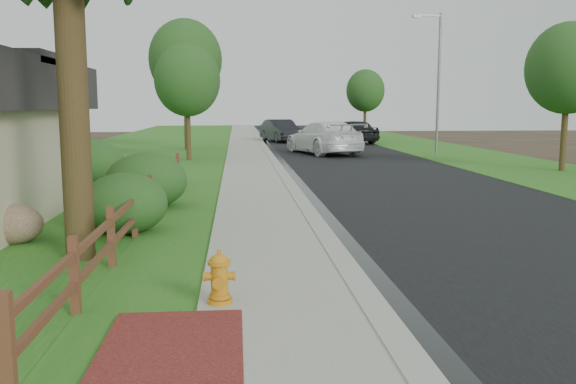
{
  "coord_description": "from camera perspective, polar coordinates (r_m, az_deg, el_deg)",
  "views": [
    {
      "loc": [
        -1.44,
        -7.62,
        2.79
      ],
      "look_at": [
        -0.49,
        3.67,
        1.19
      ],
      "focal_mm": 38.0,
      "sensor_mm": 36.0,
      "label": 1
    }
  ],
  "objects": [
    {
      "name": "tree_far_right",
      "position": [
        50.31,
        7.25,
        9.38
      ],
      "size": [
        3.1,
        3.1,
        5.73
      ],
      "color": "#392B17",
      "rests_on": "ground"
    },
    {
      "name": "grass_strip",
      "position": [
        42.73,
        -6.66,
        4.3
      ],
      "size": [
        1.6,
        90.0,
        0.06
      ],
      "primitive_type": "cube",
      "color": "#23631C",
      "rests_on": "ground"
    },
    {
      "name": "sidewalk",
      "position": [
        42.71,
        -4.1,
        4.36
      ],
      "size": [
        2.2,
        90.0,
        0.1
      ],
      "primitive_type": "cube",
      "color": "#9A9786",
      "rests_on": "ground"
    },
    {
      "name": "road",
      "position": [
        43.14,
        3.24,
        4.35
      ],
      "size": [
        8.0,
        90.0,
        0.02
      ],
      "primitive_type": "cube",
      "color": "black",
      "rests_on": "ground"
    },
    {
      "name": "tree_near_right",
      "position": [
        28.57,
        24.74,
        10.46
      ],
      "size": [
        3.49,
        3.49,
        6.28
      ],
      "color": "#392B17",
      "rests_on": "ground"
    },
    {
      "name": "shrub_b",
      "position": [
        17.0,
        -13.1,
        1.02
      ],
      "size": [
        2.63,
        2.63,
        1.54
      ],
      "primitive_type": "ellipsoid",
      "rotation": [
        0.0,
        0.0,
        0.22
      ],
      "color": "#1E491A",
      "rests_on": "ground"
    },
    {
      "name": "dark_car_far",
      "position": [
        47.63,
        -0.68,
        5.76
      ],
      "size": [
        3.18,
        5.54,
        1.73
      ],
      "primitive_type": "imported",
      "rotation": [
        0.0,
        0.0,
        0.27
      ],
      "color": "black",
      "rests_on": "road"
    },
    {
      "name": "shrub_c",
      "position": [
        13.78,
        -15.04,
        -1.06
      ],
      "size": [
        2.34,
        2.34,
        1.35
      ],
      "primitive_type": "ellipsoid",
      "rotation": [
        0.0,
        0.0,
        -0.3
      ],
      "color": "#1E491A",
      "rests_on": "ground"
    },
    {
      "name": "tree_mid_left",
      "position": [
        39.57,
        -9.58,
        12.1
      ],
      "size": [
        4.58,
        4.58,
        8.2
      ],
      "color": "#392B17",
      "rests_on": "ground"
    },
    {
      "name": "dark_car_mid",
      "position": [
        46.12,
        6.01,
        5.67
      ],
      "size": [
        3.66,
        5.61,
        1.78
      ],
      "primitive_type": "imported",
      "rotation": [
        0.0,
        0.0,
        3.47
      ],
      "color": "black",
      "rests_on": "road"
    },
    {
      "name": "brick_patch",
      "position": [
        7.2,
        -10.83,
        -14.43
      ],
      "size": [
        1.6,
        2.4,
        0.11
      ],
      "primitive_type": "cube",
      "color": "maroon",
      "rests_on": "ground"
    },
    {
      "name": "ground",
      "position": [
        8.24,
        5.67,
        -11.79
      ],
      "size": [
        120.0,
        120.0,
        0.0
      ],
      "primitive_type": "plane",
      "color": "#33261B"
    },
    {
      "name": "curb",
      "position": [
        42.75,
        -2.35,
        4.39
      ],
      "size": [
        0.4,
        90.0,
        0.12
      ],
      "primitive_type": "cube",
      "color": "gray",
      "rests_on": "ground"
    },
    {
      "name": "boulder",
      "position": [
        13.55,
        -24.41,
        -2.78
      ],
      "size": [
        1.42,
        1.19,
        0.83
      ],
      "primitive_type": "ellipsoid",
      "rotation": [
        0.0,
        0.0,
        0.24
      ],
      "color": "brown",
      "rests_on": "ground"
    },
    {
      "name": "tree_near_left",
      "position": [
        31.74,
        -9.42,
        10.27
      ],
      "size": [
        3.35,
        3.35,
        5.93
      ],
      "color": "#392B17",
      "rests_on": "ground"
    },
    {
      "name": "white_suv",
      "position": [
        35.56,
        3.37,
        5.1
      ],
      "size": [
        4.37,
        7.0,
        1.89
      ],
      "primitive_type": "imported",
      "rotation": [
        0.0,
        0.0,
        3.42
      ],
      "color": "white",
      "rests_on": "road"
    },
    {
      "name": "verge_far",
      "position": [
        44.63,
        12.08,
        4.32
      ],
      "size": [
        6.0,
        90.0,
        0.04
      ],
      "primitive_type": "cube",
      "color": "#23631C",
      "rests_on": "ground"
    },
    {
      "name": "shrub_d",
      "position": [
        21.84,
        -18.21,
        2.54
      ],
      "size": [
        2.83,
        2.83,
        1.69
      ],
      "primitive_type": "ellipsoid",
      "rotation": [
        0.0,
        0.0,
        0.15
      ],
      "color": "#1E491A",
      "rests_on": "ground"
    },
    {
      "name": "fire_hydrant",
      "position": [
        8.48,
        -6.44,
        -8.06
      ],
      "size": [
        0.48,
        0.39,
        0.75
      ],
      "color": "orange",
      "rests_on": "sidewalk"
    },
    {
      "name": "lawn_near",
      "position": [
        43.21,
        -13.58,
        4.16
      ],
      "size": [
        9.0,
        90.0,
        0.04
      ],
      "primitive_type": "cube",
      "color": "#23631C",
      "rests_on": "ground"
    },
    {
      "name": "wet_gutter",
      "position": [
        42.77,
        -1.88,
        4.34
      ],
      "size": [
        0.5,
        90.0,
        0.0
      ],
      "primitive_type": "cube",
      "color": "black",
      "rests_on": "road"
    },
    {
      "name": "streetlight",
      "position": [
        37.06,
        13.71,
        10.61
      ],
      "size": [
        1.86,
        0.52,
        8.1
      ],
      "color": "gray",
      "rests_on": "ground"
    },
    {
      "name": "ranch_fence",
      "position": [
        14.35,
        -13.42,
        -0.88
      ],
      "size": [
        0.12,
        16.92,
        1.1
      ],
      "color": "#552B1C",
      "rests_on": "ground"
    }
  ]
}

